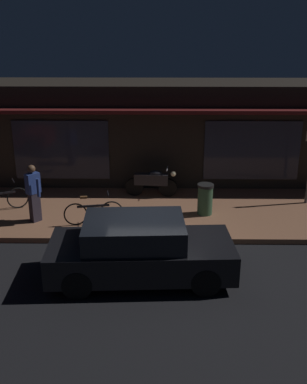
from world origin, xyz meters
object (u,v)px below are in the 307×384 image
object	(u,v)px
bicycle_parked	(1,200)
trash_bin	(205,199)
bicycle_extra	(93,212)
parked_car_far	(139,250)
motorcycle	(152,182)
person_photographer	(34,192)

from	to	relation	value
bicycle_parked	trash_bin	distance (m)	6.13
bicycle_extra	parked_car_far	world-z (taller)	parked_car_far
motorcycle	parked_car_far	world-z (taller)	parked_car_far
bicycle_parked	trash_bin	size ratio (longest dim) A/B	1.63
bicycle_extra	parked_car_far	bearing A→B (deg)	-62.04
bicycle_parked	trash_bin	bearing A→B (deg)	-1.63
person_photographer	parked_car_far	size ratio (longest dim) A/B	0.40
bicycle_extra	person_photographer	bearing A→B (deg)	173.05
trash_bin	person_photographer	bearing A→B (deg)	-173.19
parked_car_far	bicycle_extra	bearing A→B (deg)	117.96
bicycle_parked	parked_car_far	world-z (taller)	parked_car_far
bicycle_parked	trash_bin	world-z (taller)	trash_bin
bicycle_parked	parked_car_far	size ratio (longest dim) A/B	0.36
trash_bin	bicycle_parked	bearing A→B (deg)	178.37
bicycle_extra	motorcycle	bearing A→B (deg)	55.03
motorcycle	person_photographer	bearing A→B (deg)	-147.57
bicycle_parked	bicycle_extra	xyz separation A→B (m)	(2.93, -0.96, 0.00)
bicycle_parked	trash_bin	xyz separation A→B (m)	(6.13, -0.17, 0.11)
person_photographer	motorcycle	bearing A→B (deg)	32.43
trash_bin	parked_car_far	world-z (taller)	parked_car_far
bicycle_extra	trash_bin	bearing A→B (deg)	13.88
person_photographer	parked_car_far	world-z (taller)	person_photographer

